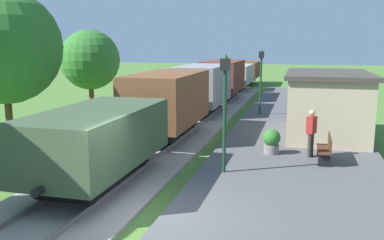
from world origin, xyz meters
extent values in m
plane|color=#47702D|center=(0.00, 0.00, 0.00)|extent=(160.00, 160.00, 0.00)
cube|color=#4C4C4F|center=(3.20, 0.00, 0.12)|extent=(6.00, 60.00, 0.25)
cube|color=gray|center=(-2.40, 0.00, 0.06)|extent=(3.80, 60.00, 0.12)
cube|color=slate|center=(-1.68, 0.00, 0.19)|extent=(0.07, 60.00, 0.14)
cube|color=slate|center=(-3.12, 0.00, 0.19)|extent=(0.07, 60.00, 0.14)
cube|color=#384C33|center=(-2.40, 1.93, 1.58)|extent=(2.50, 5.60, 1.60)
cube|color=black|center=(-2.40, 1.93, 0.93)|extent=(2.10, 5.15, 0.50)
cylinder|color=black|center=(-2.40, 3.72, 0.68)|extent=(1.56, 0.84, 0.84)
cylinder|color=black|center=(-2.40, 0.14, 0.68)|extent=(1.56, 0.84, 0.84)
cylinder|color=black|center=(-2.40, 4.88, 0.93)|extent=(0.20, 0.30, 0.20)
cylinder|color=black|center=(-2.40, -1.02, 0.93)|extent=(0.20, 0.30, 0.20)
cube|color=brown|center=(-2.40, 8.53, 1.88)|extent=(2.50, 5.60, 2.20)
cube|color=black|center=(-2.40, 8.53, 0.93)|extent=(2.10, 5.15, 0.50)
cylinder|color=black|center=(-2.40, 10.32, 0.68)|extent=(1.56, 0.84, 0.84)
cylinder|color=black|center=(-2.40, 6.74, 0.68)|extent=(1.56, 0.84, 0.84)
cylinder|color=black|center=(-2.40, 11.48, 0.93)|extent=(0.20, 0.30, 0.20)
cylinder|color=black|center=(-2.40, 5.58, 0.93)|extent=(0.20, 0.30, 0.20)
cube|color=gray|center=(-2.40, 15.13, 1.88)|extent=(2.50, 5.60, 2.20)
cube|color=black|center=(-2.40, 15.13, 0.93)|extent=(2.10, 5.15, 0.50)
cylinder|color=black|center=(-2.40, 16.92, 0.68)|extent=(1.56, 0.84, 0.84)
cylinder|color=black|center=(-2.40, 13.34, 0.68)|extent=(1.56, 0.84, 0.84)
cylinder|color=black|center=(-2.40, 18.08, 0.93)|extent=(0.20, 0.30, 0.20)
cylinder|color=black|center=(-2.40, 12.18, 0.93)|extent=(0.20, 0.30, 0.20)
cube|color=brown|center=(-2.40, 21.73, 1.88)|extent=(2.50, 5.60, 2.20)
cube|color=black|center=(-2.40, 21.73, 0.93)|extent=(2.10, 5.15, 0.50)
cylinder|color=black|center=(-2.40, 23.52, 0.68)|extent=(1.56, 0.84, 0.84)
cylinder|color=black|center=(-2.40, 19.94, 0.68)|extent=(1.56, 0.84, 0.84)
cylinder|color=black|center=(-2.40, 24.68, 0.93)|extent=(0.20, 0.30, 0.20)
cylinder|color=black|center=(-2.40, 18.78, 0.93)|extent=(0.20, 0.30, 0.20)
cube|color=gray|center=(-2.40, 28.33, 1.58)|extent=(2.50, 5.60, 1.60)
cube|color=black|center=(-2.40, 28.33, 0.93)|extent=(2.10, 5.15, 0.50)
cylinder|color=black|center=(-2.40, 30.12, 0.68)|extent=(1.56, 0.84, 0.84)
cylinder|color=black|center=(-2.40, 26.54, 0.68)|extent=(1.56, 0.84, 0.84)
cylinder|color=black|center=(-2.40, 31.28, 0.93)|extent=(0.20, 0.30, 0.20)
cylinder|color=black|center=(-2.40, 25.38, 0.93)|extent=(0.20, 0.30, 0.20)
cube|color=brown|center=(-2.40, 34.93, 1.58)|extent=(2.50, 5.60, 1.60)
cube|color=black|center=(-2.40, 34.93, 0.93)|extent=(2.10, 5.15, 0.50)
cylinder|color=black|center=(-2.40, 36.72, 0.68)|extent=(1.56, 0.84, 0.84)
cylinder|color=black|center=(-2.40, 33.14, 0.68)|extent=(1.56, 0.84, 0.84)
cylinder|color=black|center=(-2.40, 37.88, 0.93)|extent=(0.20, 0.30, 0.20)
cylinder|color=black|center=(-2.40, 31.98, 0.93)|extent=(0.20, 0.30, 0.20)
cube|color=tan|center=(4.40, 10.19, 1.55)|extent=(3.20, 5.50, 2.60)
cube|color=#3D3833|center=(4.40, 10.19, 2.94)|extent=(3.50, 5.80, 0.18)
cube|color=black|center=(2.79, 9.09, 1.68)|extent=(0.03, 0.90, 0.80)
cube|color=#422819|center=(4.13, 5.69, 0.69)|extent=(0.42, 1.50, 0.04)
cube|color=#422819|center=(4.32, 5.69, 0.93)|extent=(0.04, 1.50, 0.45)
cube|color=black|center=(4.13, 5.09, 0.46)|extent=(0.38, 0.06, 0.42)
cube|color=black|center=(4.13, 6.29, 0.46)|extent=(0.38, 0.06, 0.42)
cube|color=#422819|center=(4.13, 15.60, 0.69)|extent=(0.42, 1.50, 0.04)
cube|color=#422819|center=(4.32, 15.60, 0.93)|extent=(0.04, 1.50, 0.45)
cube|color=black|center=(4.13, 15.00, 0.46)|extent=(0.38, 0.06, 0.42)
cube|color=black|center=(4.13, 16.20, 0.46)|extent=(0.38, 0.06, 0.42)
cylinder|color=#38332D|center=(3.67, 6.17, 0.68)|extent=(0.15, 0.15, 0.86)
cylinder|color=#38332D|center=(3.74, 6.31, 0.68)|extent=(0.15, 0.15, 0.86)
cube|color=maroon|center=(3.71, 6.24, 1.41)|extent=(0.38, 0.45, 0.60)
sphere|color=tan|center=(3.71, 6.24, 1.85)|extent=(0.22, 0.22, 0.22)
cylinder|color=slate|center=(2.33, 6.35, 0.42)|extent=(0.56, 0.56, 0.34)
sphere|color=#2D6B28|center=(2.33, 6.35, 0.85)|extent=(0.64, 0.64, 0.64)
cylinder|color=#193823|center=(1.05, 3.67, 1.85)|extent=(0.11, 0.11, 3.20)
cube|color=black|center=(1.05, 3.67, 3.63)|extent=(0.28, 0.28, 0.36)
sphere|color=#F2E5BF|center=(1.05, 3.67, 3.63)|extent=(0.20, 0.20, 0.20)
cone|color=#193823|center=(1.05, 3.67, 3.87)|extent=(0.20, 0.20, 0.16)
cylinder|color=#193823|center=(1.05, 14.92, 1.85)|extent=(0.11, 0.11, 3.20)
cube|color=black|center=(1.05, 14.92, 3.63)|extent=(0.28, 0.28, 0.36)
sphere|color=#F2E5BF|center=(1.05, 14.92, 3.63)|extent=(0.20, 0.20, 0.20)
cone|color=#193823|center=(1.05, 14.92, 3.87)|extent=(0.20, 0.20, 0.16)
cylinder|color=#4C3823|center=(-7.93, 5.13, 1.23)|extent=(0.28, 0.28, 2.45)
sphere|color=#2D6B28|center=(-7.93, 5.13, 4.12)|extent=(4.46, 4.46, 4.46)
cylinder|color=#4C3823|center=(-8.02, 12.10, 1.07)|extent=(0.28, 0.28, 2.14)
sphere|color=#2D6B28|center=(-8.02, 12.10, 3.37)|extent=(3.27, 3.27, 3.27)
camera|label=1|loc=(3.32, -8.90, 4.25)|focal=39.19mm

